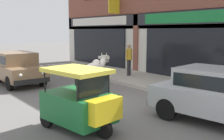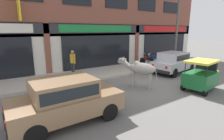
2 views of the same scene
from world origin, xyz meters
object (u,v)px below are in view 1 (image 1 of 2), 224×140
object	(u,v)px
auto_rickshaw	(80,103)
pedestrian	(129,56)
car_0	(16,66)
car_1	(219,93)
cow	(95,71)

from	to	relation	value
auto_rickshaw	pedestrian	size ratio (longest dim) A/B	1.29
car_0	auto_rickshaw	xyz separation A→B (m)	(6.67, -0.72, -0.15)
car_1	pedestrian	distance (m)	6.87
car_1	auto_rickshaw	xyz separation A→B (m)	(-1.89, -3.08, -0.15)
car_0	pedestrian	world-z (taller)	pedestrian
cow	car_0	distance (m)	4.60
cow	pedestrian	xyz separation A→B (m)	(-2.19, 3.68, 0.13)
cow	car_1	distance (m)	4.30
cow	car_1	world-z (taller)	cow
car_0	pedestrian	xyz separation A→B (m)	(2.22, 4.98, 0.32)
car_0	car_1	distance (m)	8.88
car_0	auto_rickshaw	world-z (taller)	auto_rickshaw
car_1	cow	bearing A→B (deg)	-165.72
pedestrian	car_0	bearing A→B (deg)	-114.05
cow	auto_rickshaw	xyz separation A→B (m)	(2.27, -2.02, -0.35)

